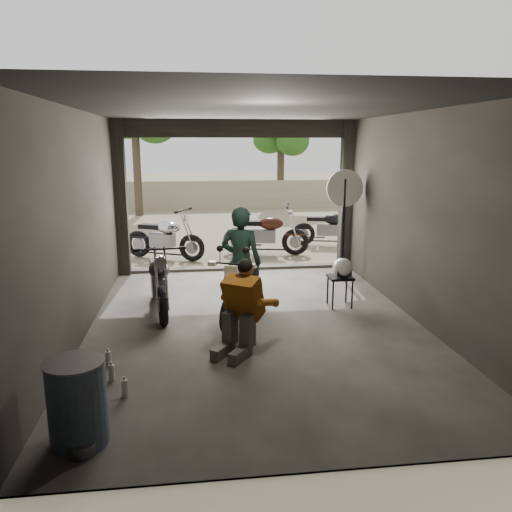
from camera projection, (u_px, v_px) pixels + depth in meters
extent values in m
plane|color=#7A6D56|center=(257.00, 327.00, 7.59)|extent=(80.00, 80.00, 0.00)
cube|color=#2D2B28|center=(257.00, 326.00, 7.59)|extent=(5.00, 7.00, 0.02)
plane|color=black|center=(257.00, 108.00, 6.89)|extent=(7.00, 7.00, 0.00)
cube|color=black|center=(313.00, 292.00, 3.85)|extent=(5.00, 0.02, 3.20)
cube|color=black|center=(79.00, 226.00, 6.94)|extent=(0.02, 7.00, 3.20)
cube|color=black|center=(420.00, 219.00, 7.54)|extent=(0.02, 7.00, 3.20)
cube|color=black|center=(121.00, 199.00, 10.22)|extent=(0.24, 0.24, 3.20)
cube|color=black|center=(346.00, 196.00, 10.80)|extent=(0.24, 0.24, 3.20)
cube|color=black|center=(236.00, 129.00, 10.24)|extent=(5.00, 0.16, 0.36)
cube|color=#2D2B28|center=(237.00, 268.00, 10.97)|extent=(5.00, 0.25, 0.08)
cube|color=gray|center=(215.00, 195.00, 21.01)|extent=(18.00, 0.30, 1.20)
cylinder|color=#382B1E|center=(137.00, 168.00, 18.93)|extent=(0.30, 0.30, 3.58)
ellipsoid|color=#1E4C14|center=(134.00, 107.00, 18.44)|extent=(2.20, 2.20, 3.14)
cylinder|color=#382B1E|center=(281.00, 170.00, 21.13)|extent=(0.30, 0.30, 3.20)
ellipsoid|color=#1E4C14|center=(281.00, 122.00, 20.69)|extent=(2.20, 2.20, 2.80)
imported|color=black|center=(241.00, 263.00, 7.84)|extent=(0.76, 0.64, 1.79)
cube|color=black|center=(340.00, 277.00, 8.38)|extent=(0.40, 0.40, 0.04)
cylinder|color=black|center=(333.00, 296.00, 8.25)|extent=(0.03, 0.03, 0.53)
cylinder|color=black|center=(352.00, 295.00, 8.29)|extent=(0.03, 0.03, 0.53)
cylinder|color=black|center=(328.00, 290.00, 8.57)|extent=(0.03, 0.03, 0.53)
cylinder|color=black|center=(346.00, 289.00, 8.61)|extent=(0.03, 0.03, 0.53)
ellipsoid|color=silver|center=(343.00, 268.00, 8.30)|extent=(0.41, 0.42, 0.32)
cylinder|color=#344458|center=(78.00, 404.00, 4.54)|extent=(0.68, 0.68, 0.82)
cylinder|color=black|center=(343.00, 230.00, 10.08)|extent=(0.08, 0.08, 2.04)
cylinder|color=beige|center=(345.00, 188.00, 9.87)|extent=(0.74, 0.03, 0.74)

